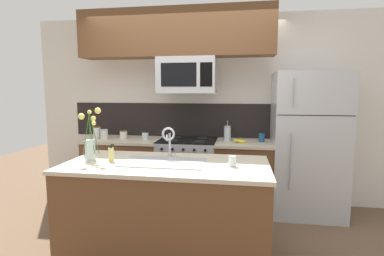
% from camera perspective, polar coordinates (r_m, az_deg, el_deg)
% --- Properties ---
extents(ground_plane, '(10.00, 10.00, 0.00)m').
position_cam_1_polar(ground_plane, '(3.44, -3.56, -20.05)').
color(ground_plane, brown).
extents(rear_partition, '(5.20, 0.10, 2.60)m').
position_cam_1_polar(rear_partition, '(4.29, 4.01, 3.50)').
color(rear_partition, silver).
rests_on(rear_partition, ground).
extents(splash_band, '(3.52, 0.01, 0.48)m').
position_cam_1_polar(splash_band, '(4.29, -0.07, 1.50)').
color(splash_band, black).
rests_on(splash_band, rear_partition).
extents(back_counter_left, '(1.05, 0.65, 0.91)m').
position_cam_1_polar(back_counter_left, '(4.34, -12.58, -7.93)').
color(back_counter_left, brown).
rests_on(back_counter_left, ground).
extents(back_counter_right, '(0.75, 0.65, 0.91)m').
position_cam_1_polar(back_counter_right, '(4.04, 9.68, -8.98)').
color(back_counter_right, brown).
rests_on(back_counter_right, ground).
extents(stove_range, '(0.76, 0.64, 0.93)m').
position_cam_1_polar(stove_range, '(4.10, -0.81, -8.57)').
color(stove_range, '#B7BABF').
rests_on(stove_range, ground).
extents(microwave, '(0.74, 0.40, 0.46)m').
position_cam_1_polar(microwave, '(3.93, -0.90, 9.98)').
color(microwave, '#B7BABF').
extents(upper_cabinet_band, '(2.50, 0.34, 0.60)m').
position_cam_1_polar(upper_cabinet_band, '(3.99, -3.25, 17.56)').
color(upper_cabinet_band, brown).
extents(refrigerator, '(0.87, 0.74, 1.80)m').
position_cam_1_polar(refrigerator, '(4.05, 21.10, -2.91)').
color(refrigerator, '#B7BABF').
rests_on(refrigerator, ground).
extents(storage_jar_tall, '(0.10, 0.10, 0.16)m').
position_cam_1_polar(storage_jar_tall, '(4.41, -17.66, -0.74)').
color(storage_jar_tall, silver).
rests_on(storage_jar_tall, back_counter_left).
extents(storage_jar_medium, '(0.10, 0.10, 0.13)m').
position_cam_1_polar(storage_jar_medium, '(4.31, -16.38, -1.10)').
color(storage_jar_medium, silver).
rests_on(storage_jar_medium, back_counter_left).
extents(storage_jar_short, '(0.10, 0.10, 0.11)m').
position_cam_1_polar(storage_jar_short, '(4.27, -12.93, -1.19)').
color(storage_jar_short, silver).
rests_on(storage_jar_short, back_counter_left).
extents(storage_jar_squat, '(0.09, 0.09, 0.11)m').
position_cam_1_polar(storage_jar_squat, '(4.15, -8.89, -1.40)').
color(storage_jar_squat, silver).
rests_on(storage_jar_squat, back_counter_left).
extents(banana_bunch, '(0.19, 0.16, 0.08)m').
position_cam_1_polar(banana_bunch, '(3.88, 9.16, -2.45)').
color(banana_bunch, yellow).
rests_on(banana_bunch, back_counter_right).
extents(french_press, '(0.09, 0.09, 0.27)m').
position_cam_1_polar(french_press, '(3.99, 6.75, -1.02)').
color(french_press, silver).
rests_on(french_press, back_counter_right).
extents(coffee_tin, '(0.08, 0.08, 0.11)m').
position_cam_1_polar(coffee_tin, '(3.99, 13.12, -1.80)').
color(coffee_tin, '#1E5184').
rests_on(coffee_tin, back_counter_right).
extents(island_counter, '(1.88, 0.91, 0.91)m').
position_cam_1_polar(island_counter, '(2.94, -4.81, -15.24)').
color(island_counter, brown).
rests_on(island_counter, ground).
extents(kitchen_sink, '(0.76, 0.44, 0.16)m').
position_cam_1_polar(kitchen_sink, '(2.82, -5.46, -7.94)').
color(kitchen_sink, '#ADAFB5').
rests_on(kitchen_sink, island_counter).
extents(sink_faucet, '(0.14, 0.14, 0.31)m').
position_cam_1_polar(sink_faucet, '(2.97, -4.44, -1.89)').
color(sink_faucet, '#B7BABF').
rests_on(sink_faucet, island_counter).
extents(dish_soap_bottle, '(0.06, 0.05, 0.16)m').
position_cam_1_polar(dish_soap_bottle, '(2.93, -15.15, -4.84)').
color(dish_soap_bottle, '#DBCC75').
rests_on(dish_soap_bottle, island_counter).
extents(spare_glass, '(0.07, 0.07, 0.09)m').
position_cam_1_polar(spare_glass, '(2.67, 7.68, -6.29)').
color(spare_glass, silver).
rests_on(spare_glass, island_counter).
extents(flower_vase, '(0.19, 0.20, 0.51)m').
position_cam_1_polar(flower_vase, '(3.01, -18.80, -2.90)').
color(flower_vase, silver).
rests_on(flower_vase, island_counter).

